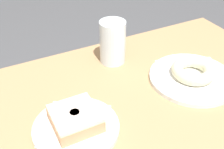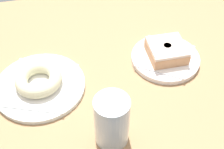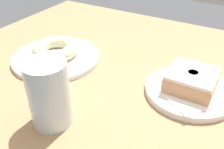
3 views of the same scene
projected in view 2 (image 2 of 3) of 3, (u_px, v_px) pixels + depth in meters
The scene contains 8 objects.
table at pixel (142, 71), 0.93m from camera, with size 1.20×0.72×0.71m.
plate_sugar_ring at pixel (40, 86), 0.78m from camera, with size 0.23×0.23×0.01m, color white.
napkin_sugar_ring at pixel (40, 84), 0.78m from camera, with size 0.17×0.17×0.00m, color white.
donut_sugar_ring at pixel (38, 79), 0.77m from camera, with size 0.12×0.12×0.03m, color beige.
plate_glazed_square at pixel (165, 58), 0.85m from camera, with size 0.19×0.19×0.01m, color white.
napkin_glazed_square at pixel (166, 56), 0.85m from camera, with size 0.14×0.14×0.00m, color white.
donut_glazed_square at pixel (167, 50), 0.83m from camera, with size 0.10×0.10×0.04m.
water_glass at pixel (112, 121), 0.64m from camera, with size 0.08×0.08×0.13m, color silver.
Camera 2 is at (0.23, 0.61, 1.30)m, focal length 48.87 mm.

